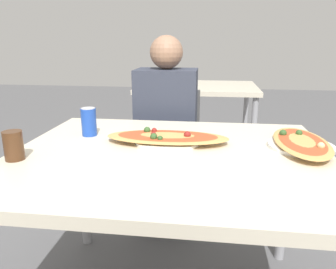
% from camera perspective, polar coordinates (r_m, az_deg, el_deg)
% --- Properties ---
extents(dining_table, '(1.21, 1.00, 0.74)m').
position_cam_1_polar(dining_table, '(1.27, 0.40, -6.00)').
color(dining_table, beige).
rests_on(dining_table, ground_plane).
extents(chair_far_seated, '(0.40, 0.40, 0.84)m').
position_cam_1_polar(chair_far_seated, '(2.11, 0.09, -2.25)').
color(chair_far_seated, '#4C4C4C').
rests_on(chair_far_seated, ground_plane).
extents(person_seated, '(0.35, 0.28, 1.18)m').
position_cam_1_polar(person_seated, '(1.95, -0.32, 2.48)').
color(person_seated, '#2D2D38').
rests_on(person_seated, ground_plane).
extents(pizza_main, '(0.51, 0.27, 0.05)m').
position_cam_1_polar(pizza_main, '(1.35, -0.15, -0.60)').
color(pizza_main, white).
rests_on(pizza_main, dining_table).
extents(soda_can, '(0.07, 0.07, 0.12)m').
position_cam_1_polar(soda_can, '(1.49, -13.62, 2.17)').
color(soda_can, '#1E47B2').
rests_on(soda_can, dining_table).
extents(drink_glass, '(0.07, 0.07, 0.10)m').
position_cam_1_polar(drink_glass, '(1.28, -25.31, -1.75)').
color(drink_glass, '#4C2D19').
rests_on(drink_glass, dining_table).
extents(pizza_second, '(0.25, 0.44, 0.05)m').
position_cam_1_polar(pizza_second, '(1.39, 22.20, -1.37)').
color(pizza_second, white).
rests_on(pizza_second, dining_table).
extents(background_table, '(1.10, 0.80, 0.86)m').
position_cam_1_polar(background_table, '(3.15, 4.41, 7.56)').
color(background_table, beige).
rests_on(background_table, ground_plane).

